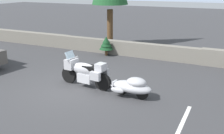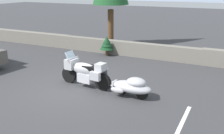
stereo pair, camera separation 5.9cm
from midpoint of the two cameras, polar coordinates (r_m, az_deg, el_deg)
ground_plane at (r=10.52m, az=-8.16°, el=-4.52°), size 80.00×80.00×0.00m
stone_guard_wall at (r=15.14m, az=3.61°, el=3.99°), size 24.00×0.55×0.83m
touring_motorcycle at (r=10.47m, az=-5.60°, el=-0.91°), size 2.31×0.87×1.33m
car_shaped_trailer at (r=9.51m, az=4.44°, el=-4.13°), size 2.22×0.86×0.76m
pine_sapling_near at (r=15.07m, az=-1.02°, el=5.03°), size 0.78×0.78×1.09m
parking_stripe_marker at (r=7.70m, az=14.03°, el=-13.48°), size 0.12×3.60×0.01m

